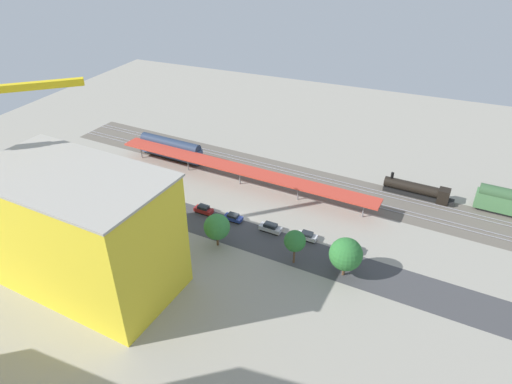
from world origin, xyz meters
name	(u,v)px	position (x,y,z in m)	size (l,w,h in m)	color
ground_plane	(240,218)	(0.00, 0.00, 0.00)	(198.09, 198.09, 0.00)	#9E998C
rail_bed	(275,174)	(0.00, -21.69, 0.00)	(123.81, 13.62, 0.01)	#665E54
street_asphalt	(230,230)	(0.00, 4.84, 0.00)	(123.81, 9.00, 0.01)	#424244
track_rails	(275,173)	(0.00, -21.69, 0.18)	(123.45, 16.71, 0.12)	#9E9EA8
platform_canopy_near	(240,169)	(6.12, -13.43, 4.17)	(68.69, 9.96, 4.40)	#C63D2D
locomotive	(419,191)	(-35.04, -24.49, 1.70)	(16.15, 3.64, 4.81)	black
freight_coach_far	(171,148)	(29.29, -18.88, 3.04)	(19.09, 4.32, 5.78)	black
parked_car_0	(348,247)	(-24.30, 1.71, 0.78)	(4.79, 2.24, 1.72)	black
parked_car_1	(307,236)	(-15.81, 1.44, 0.77)	(4.17, 1.95, 1.73)	black
parked_car_2	(270,228)	(-7.94, 1.77, 0.82)	(4.88, 2.15, 1.86)	black
parked_car_3	(233,218)	(0.94, 1.26, 0.70)	(4.16, 2.02, 1.57)	black
parked_car_4	(204,210)	(8.25, 1.20, 0.81)	(4.40, 2.08, 1.84)	black
construction_building	(81,232)	(16.32, 28.10, 10.74)	(31.93, 17.16, 21.48)	yellow
construction_roof_slab	(66,176)	(16.32, 28.10, 21.68)	(32.53, 17.76, 0.40)	#ADA89E
box_truck_0	(106,218)	(25.08, 13.38, 1.74)	(9.52, 4.06, 3.57)	black
box_truck_1	(135,225)	(17.70, 13.12, 1.77)	(10.17, 3.86, 3.65)	black
street_tree_0	(295,241)	(-15.68, 9.28, 5.12)	(4.10, 4.10, 7.19)	brown
street_tree_1	(93,193)	(30.71, 9.83, 4.75)	(6.38, 6.38, 7.95)	brown
street_tree_2	(217,227)	(0.08, 10.20, 4.46)	(5.21, 5.21, 7.08)	brown
street_tree_3	(115,192)	(25.47, 8.91, 5.57)	(5.82, 5.82, 8.50)	brown
street_tree_4	(346,254)	(-25.16, 8.92, 4.80)	(6.05, 6.05, 7.83)	brown
street_tree_5	(73,191)	(35.70, 10.79, 4.37)	(5.02, 5.02, 6.90)	brown
traffic_light	(121,175)	(30.54, 0.48, 4.29)	(0.50, 0.36, 6.47)	#333333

